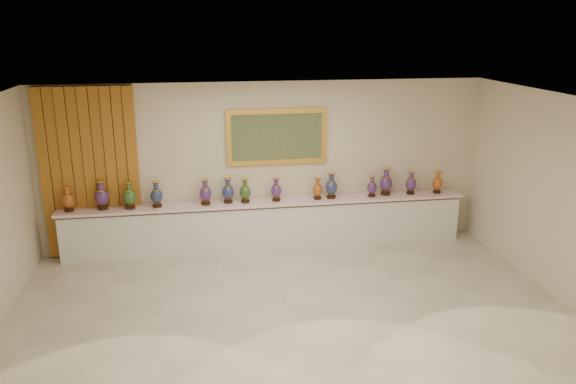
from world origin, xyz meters
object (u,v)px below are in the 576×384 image
object	(u,v)px
counter	(268,225)
vase_2	(129,197)
vase_1	(102,197)
vase_0	(68,200)

from	to	relation	value
counter	vase_2	distance (m)	2.48
counter	vase_1	world-z (taller)	vase_1
counter	vase_1	bearing A→B (deg)	-179.82
vase_1	vase_2	distance (m)	0.46
vase_0	vase_2	xyz separation A→B (m)	(1.01, -0.01, 0.02)
vase_0	vase_2	distance (m)	1.01
counter	vase_0	world-z (taller)	vase_0
vase_1	vase_2	bearing A→B (deg)	-5.02
counter	vase_2	bearing A→B (deg)	-178.81
vase_0	counter	bearing A→B (deg)	0.59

